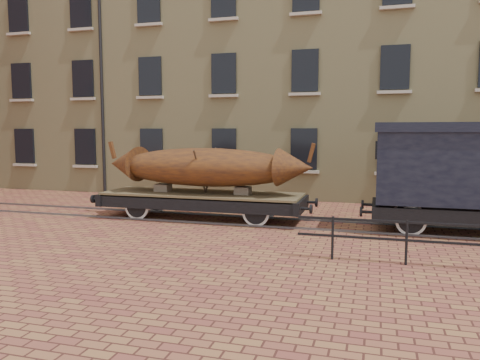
# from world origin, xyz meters

# --- Properties ---
(ground) EXTENTS (90.00, 90.00, 0.00)m
(ground) POSITION_xyz_m (0.00, 0.00, 0.00)
(ground) COLOR brown
(warehouse_cream) EXTENTS (40.00, 10.19, 14.00)m
(warehouse_cream) POSITION_xyz_m (3.00, 9.99, 7.00)
(warehouse_cream) COLOR #CEC181
(warehouse_cream) RESTS_ON ground
(rail_track) EXTENTS (30.00, 1.52, 0.06)m
(rail_track) POSITION_xyz_m (0.00, 0.00, 0.03)
(rail_track) COLOR #59595E
(rail_track) RESTS_ON ground
(flatcar_wagon) EXTENTS (7.53, 2.04, 1.14)m
(flatcar_wagon) POSITION_xyz_m (-1.65, 0.00, 0.71)
(flatcar_wagon) COLOR brown
(flatcar_wagon) RESTS_ON ground
(iron_boat) EXTENTS (7.25, 2.11, 1.70)m
(iron_boat) POSITION_xyz_m (-1.52, -0.00, 1.76)
(iron_boat) COLOR brown
(iron_boat) RESTS_ON flatcar_wagon
(goods_van) EXTENTS (6.15, 2.24, 3.18)m
(goods_van) POSITION_xyz_m (6.57, 0.00, 1.99)
(goods_van) COLOR black
(goods_van) RESTS_ON ground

